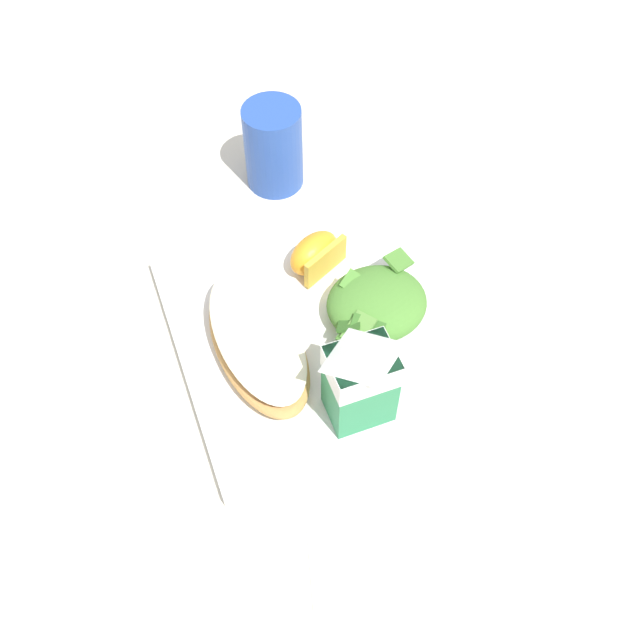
% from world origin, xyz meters
% --- Properties ---
extents(ground, '(3.00, 3.00, 0.00)m').
position_xyz_m(ground, '(0.00, 0.00, 0.00)').
color(ground, beige).
extents(white_plate, '(0.28, 0.28, 0.02)m').
position_xyz_m(white_plate, '(0.00, 0.00, 0.01)').
color(white_plate, white).
rests_on(white_plate, ground).
extents(cheesy_pizza_bread, '(0.09, 0.17, 0.04)m').
position_xyz_m(cheesy_pizza_bread, '(0.07, 0.01, 0.03)').
color(cheesy_pizza_bread, tan).
rests_on(cheesy_pizza_bread, white_plate).
extents(green_salad_pile, '(0.11, 0.10, 0.04)m').
position_xyz_m(green_salad_pile, '(-0.06, 0.01, 0.04)').
color(green_salad_pile, '#4C8433').
rests_on(green_salad_pile, white_plate).
extents(milk_carton, '(0.06, 0.04, 0.11)m').
position_xyz_m(milk_carton, '(-0.00, 0.10, 0.08)').
color(milk_carton, '#2D8451').
rests_on(milk_carton, white_plate).
extents(orange_wedge_front, '(0.07, 0.06, 0.04)m').
position_xyz_m(orange_wedge_front, '(-0.02, -0.07, 0.04)').
color(orange_wedge_front, orange).
rests_on(orange_wedge_front, white_plate).
extents(paper_napkin, '(0.14, 0.14, 0.00)m').
position_xyz_m(paper_napkin, '(0.03, 0.21, 0.00)').
color(paper_napkin, white).
rests_on(paper_napkin, ground).
extents(drinking_blue_cup, '(0.07, 0.07, 0.10)m').
position_xyz_m(drinking_blue_cup, '(-0.03, -0.22, 0.05)').
color(drinking_blue_cup, '#284CA3').
rests_on(drinking_blue_cup, ground).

